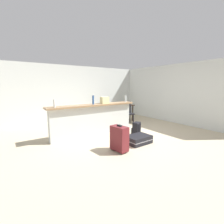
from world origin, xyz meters
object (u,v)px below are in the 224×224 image
Objects in this scene: grocery_bag at (105,100)px; backpack_black at (136,129)px; bottle_clear at (126,99)px; bottle_blue at (93,100)px; dining_chair_near_partition at (128,111)px; dining_table at (120,107)px; bottle_white at (54,103)px; suitcase_flat_black at (138,139)px; suitcase_upright_maroon at (119,138)px.

backpack_black is (0.73, -0.78, -0.92)m from grocery_bag.
bottle_blue is at bearing 177.76° from bottle_clear.
bottle_blue is 2.24m from dining_chair_near_partition.
dining_table reaches higher than backpack_black.
backpack_black is (2.38, -0.70, -0.92)m from bottle_white.
bottle_clear reaches higher than suitcase_flat_black.
dining_chair_near_partition is 3.03m from suitcase_upright_maroon.
backpack_black is at bearing -46.80° from grocery_bag.
suitcase_flat_black is (0.70, -1.33, -1.05)m from bottle_blue.
bottle_white is at bearing -157.69° from dining_table.
bottle_clear is 0.59× the size of backpack_black.
grocery_bag reaches higher than bottle_white.
backpack_black is at bearing -31.19° from bottle_blue.
dining_table is 1.64× the size of suitcase_upright_maroon.
bottle_blue is 1.09× the size of grocery_bag.
grocery_bag reaches higher than suitcase_flat_black.
bottle_clear is 1.16m from backpack_black.
bottle_white is 1.65m from grocery_bag.
grocery_bag is 1.80m from dining_chair_near_partition.
grocery_bag is at bearing 70.77° from suitcase_upright_maroon.
bottle_white is 1.19m from bottle_blue.
suitcase_upright_maroon is (-0.08, -1.47, -0.83)m from bottle_blue.
suitcase_flat_black is (0.25, -1.39, -1.02)m from grocery_bag.
dining_chair_near_partition is 1.39× the size of suitcase_upright_maroon.
bottle_white is 0.52× the size of backpack_black.
dining_chair_near_partition is (0.74, 0.77, -0.63)m from bottle_clear.
grocery_bag is (-0.81, 0.11, -0.01)m from bottle_clear.
suitcase_upright_maroon reaches higher than suitcase_flat_black.
dining_chair_near_partition is (1.56, 0.66, -0.61)m from grocery_bag.
bottle_clear is 0.95× the size of grocery_bag.
grocery_bag is 2.07m from dining_table.
dining_chair_near_partition is 2.46m from suitcase_flat_black.
suitcase_upright_maroon is (-0.78, -0.14, 0.22)m from suitcase_flat_black.
bottle_blue is 1.15× the size of bottle_clear.
bottle_blue is at bearing 148.81° from backpack_black.
suitcase_flat_black is at bearing -116.96° from dining_table.
grocery_bag is 0.24× the size of dining_table.
suitcase_upright_maroon is at bearing -133.73° from dining_chair_near_partition.
bottle_white is 0.88× the size of bottle_clear.
bottle_white is 2.65m from backpack_black.
dining_table is (3.24, 1.33, -0.48)m from bottle_white.
dining_table is at bearing 67.18° from backpack_black.
bottle_white is at bearing -167.02° from dining_chair_near_partition.
dining_chair_near_partition is at bearing -92.60° from dining_table.
backpack_black is (1.19, -0.72, -0.96)m from bottle_blue.
dining_table is 1.32× the size of suitcase_flat_black.
bottle_white reaches higher than dining_chair_near_partition.
dining_table is 1.18× the size of dining_chair_near_partition.
suitcase_upright_maroon is at bearing -169.65° from suitcase_flat_black.
dining_table is (0.77, 1.36, -0.49)m from bottle_clear.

